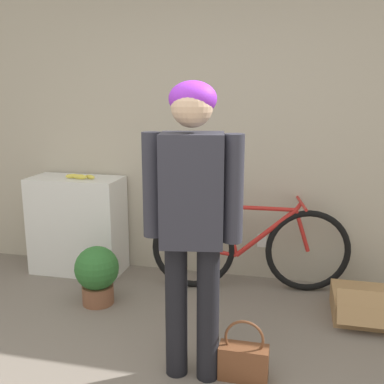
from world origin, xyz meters
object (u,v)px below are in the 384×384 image
handbag (244,360)px  potted_plant (97,273)px  banana (80,177)px  cardboard_box (368,305)px  bicycle (250,247)px  person (192,204)px

handbag → potted_plant: (-1.24, 0.70, 0.14)m
banana → cardboard_box: (2.44, -0.29, -0.82)m
bicycle → cardboard_box: bearing=-26.7°
banana → cardboard_box: banana is taller
banana → cardboard_box: size_ratio=0.54×
banana → handbag: size_ratio=0.80×
handbag → potted_plant: bearing=150.7°
bicycle → person: bearing=-108.0°
person → handbag: person is taller
bicycle → potted_plant: 1.27m
banana → handbag: (1.63, -1.25, -0.79)m
person → banana: size_ratio=5.75×
person → potted_plant: bearing=132.3°
handbag → potted_plant: size_ratio=0.79×
cardboard_box → person: bearing=-138.7°
banana → potted_plant: (0.38, -0.55, -0.66)m
bicycle → handbag: (0.10, -1.25, -0.25)m
cardboard_box → potted_plant: size_ratio=1.16×
person → banana: (-1.33, 1.28, -0.14)m
person → cardboard_box: person is taller
banana → person: bearing=-43.9°
bicycle → handbag: size_ratio=4.42×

